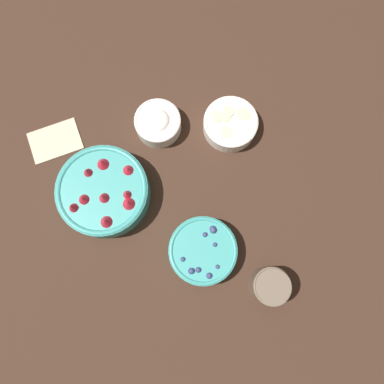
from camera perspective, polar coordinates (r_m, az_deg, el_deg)
ground_plane at (r=0.95m, az=-6.41°, el=-2.28°), size 4.00×4.00×0.00m
bowl_strawberries at (r=0.93m, az=-13.32°, el=0.04°), size 0.22×0.22×0.09m
bowl_blueberries at (r=0.90m, az=1.65°, el=-8.97°), size 0.16×0.16×0.06m
bowl_bananas at (r=0.98m, az=5.86°, el=10.31°), size 0.14×0.14×0.05m
bowl_cream at (r=0.98m, az=-5.22°, el=10.47°), size 0.12×0.12×0.06m
jar_chocolate at (r=0.91m, az=11.69°, el=-13.82°), size 0.09×0.09×0.09m
napkin at (r=1.05m, az=-20.16°, el=7.35°), size 0.15×0.12×0.01m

